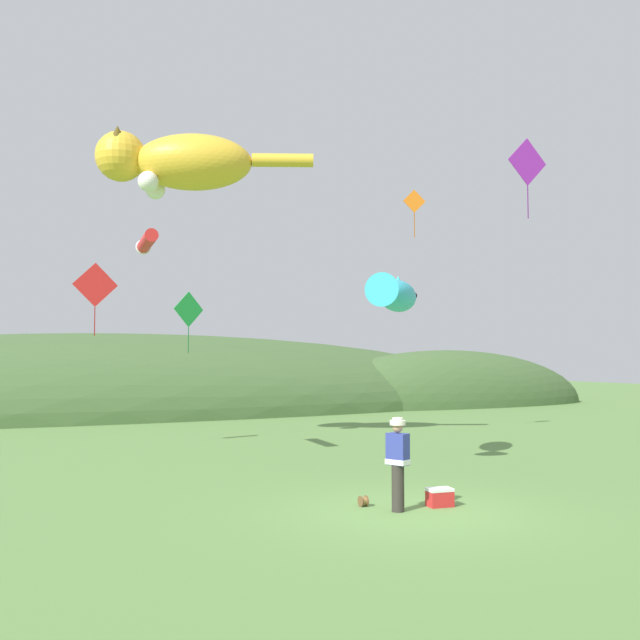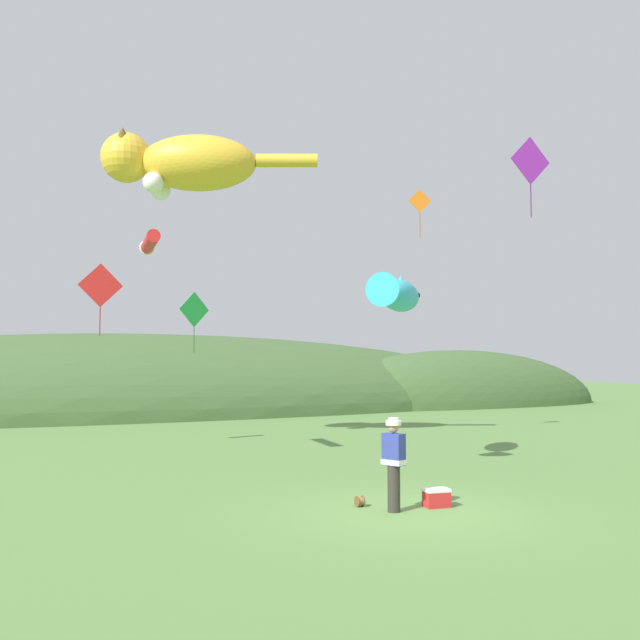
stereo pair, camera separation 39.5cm
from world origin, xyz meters
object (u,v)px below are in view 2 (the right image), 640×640
at_px(kite_tube_streamer, 150,242).
at_px(kite_diamond_red, 101,286).
at_px(kite_spool, 360,501).
at_px(kite_diamond_violet, 530,161).
at_px(kite_diamond_orange, 420,202).
at_px(kite_diamond_green, 194,310).
at_px(picnic_cooler, 437,498).
at_px(kite_fish_windsock, 397,295).
at_px(festival_attendant, 394,461).
at_px(kite_giant_cat, 183,163).

bearing_deg(kite_tube_streamer, kite_diamond_red, 104.86).
xyz_separation_m(kite_spool, kite_diamond_violet, (6.54, 2.42, 8.15)).
bearing_deg(kite_diamond_orange, kite_diamond_green, 159.20).
height_order(picnic_cooler, kite_diamond_green, kite_diamond_green).
relative_size(kite_spool, kite_tube_streamer, 0.09).
height_order(kite_diamond_green, kite_diamond_violet, kite_diamond_violet).
bearing_deg(kite_fish_windsock, kite_diamond_violet, -30.70).
relative_size(kite_tube_streamer, kite_diamond_green, 1.04).
bearing_deg(kite_tube_streamer, kite_fish_windsock, -26.88).
distance_m(kite_fish_windsock, kite_diamond_violet, 5.10).
height_order(kite_spool, kite_tube_streamer, kite_tube_streamer).
distance_m(kite_spool, kite_diamond_violet, 10.73).
height_order(kite_diamond_orange, kite_diamond_red, kite_diamond_orange).
height_order(festival_attendant, kite_spool, festival_attendant).
bearing_deg(kite_diamond_red, kite_fish_windsock, -42.47).
xyz_separation_m(kite_giant_cat, kite_diamond_violet, (7.55, -8.21, -1.13)).
relative_size(kite_tube_streamer, kite_diamond_red, 0.98).
bearing_deg(picnic_cooler, kite_tube_streamer, 116.74).
xyz_separation_m(festival_attendant, kite_diamond_violet, (6.18, 3.11, 7.30)).
distance_m(festival_attendant, kite_giant_cat, 14.18).
distance_m(picnic_cooler, kite_diamond_orange, 14.28).
bearing_deg(kite_giant_cat, kite_diamond_orange, -9.70).
distance_m(festival_attendant, kite_spool, 1.16).
xyz_separation_m(kite_fish_windsock, kite_diamond_orange, (3.93, 4.93, 3.94)).
xyz_separation_m(festival_attendant, kite_spool, (-0.36, 0.70, -0.85)).
relative_size(kite_spool, kite_giant_cat, 0.03).
xyz_separation_m(kite_spool, kite_diamond_green, (-0.19, 12.07, 4.50)).
bearing_deg(kite_spool, kite_tube_streamer, 110.06).
xyz_separation_m(kite_giant_cat, kite_fish_windsock, (4.44, -6.37, -4.73)).
relative_size(festival_attendant, kite_diamond_red, 0.77).
xyz_separation_m(kite_diamond_violet, kite_diamond_orange, (0.82, 6.78, 0.33)).
distance_m(kite_tube_streamer, kite_diamond_orange, 10.51).
distance_m(kite_diamond_orange, kite_diamond_red, 11.55).
bearing_deg(kite_diamond_orange, kite_fish_windsock, -128.57).
distance_m(kite_diamond_violet, kite_diamond_orange, 6.84).
distance_m(picnic_cooler, kite_tube_streamer, 10.79).
distance_m(kite_spool, kite_tube_streamer, 9.90).
bearing_deg(kite_spool, kite_fish_windsock, 51.15).
height_order(kite_fish_windsock, kite_diamond_violet, kite_diamond_violet).
bearing_deg(kite_diamond_violet, festival_attendant, -153.27).
bearing_deg(kite_fish_windsock, festival_attendant, -121.76).
bearing_deg(kite_diamond_violet, kite_diamond_green, 124.89).
bearing_deg(kite_diamond_red, kite_spool, -71.52).
relative_size(kite_fish_windsock, kite_diamond_orange, 1.72).
bearing_deg(festival_attendant, kite_giant_cat, 96.89).
distance_m(picnic_cooler, kite_diamond_red, 13.33).
xyz_separation_m(festival_attendant, kite_fish_windsock, (3.07, 4.96, 3.70)).
xyz_separation_m(festival_attendant, kite_giant_cat, (-1.37, 11.33, 8.43)).
xyz_separation_m(kite_tube_streamer, kite_diamond_green, (2.50, 4.70, -1.54)).
height_order(kite_tube_streamer, kite_diamond_orange, kite_diamond_orange).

